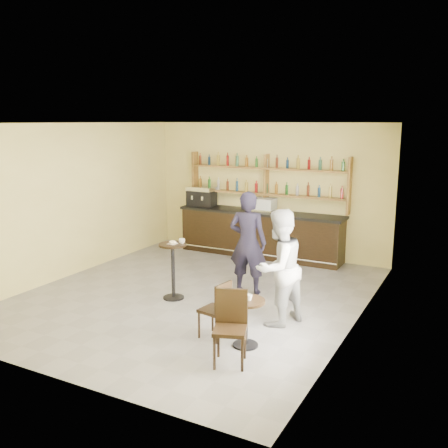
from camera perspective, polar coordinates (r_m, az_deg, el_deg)
The scene contains 23 objects.
floor at distance 9.55m, azimuth -3.33°, elevation -8.12°, with size 7.00×7.00×0.00m, color slate.
ceiling at distance 8.99m, azimuth -3.58°, elevation 11.45°, with size 7.00×7.00×0.00m, color white.
wall_back at distance 12.23m, azimuth 5.09°, elevation 3.98°, with size 7.00×7.00×0.00m, color #EFE188.
wall_front at distance 6.48m, azimuth -19.72°, elevation -3.65°, with size 7.00×7.00×0.00m, color #EFE188.
wall_left at distance 10.98m, azimuth -16.99°, elevation 2.62°, with size 7.00×7.00×0.00m, color #EFE188.
wall_right at distance 8.03m, azimuth 15.20°, elevation -0.48°, with size 7.00×7.00×0.00m, color #EFE188.
window_pane at distance 6.87m, azimuth 12.96°, elevation -1.54°, with size 2.00×2.00×0.00m, color white.
window_frame at distance 6.87m, azimuth 12.92°, elevation -1.53°, with size 0.04×1.70×2.10m, color black, non-canonical shape.
shelf_unit at distance 12.08m, azimuth 4.86°, elevation 4.89°, with size 4.00×0.26×1.40m, color brown, non-canonical shape.
liquor_bottles at distance 12.06m, azimuth 4.88°, elevation 5.69°, with size 3.68×0.10×1.00m, color #8C5919, non-canonical shape.
bar_counter at distance 12.11m, azimuth 4.15°, elevation -1.10°, with size 4.10×0.80×1.11m, color black, non-canonical shape.
espresso_machine at distance 12.69m, azimuth -2.56°, elevation 3.18°, with size 0.68×0.44×0.49m, color black, non-canonical shape.
pastry_case at distance 11.94m, azimuth 4.62°, elevation 2.19°, with size 0.53×0.42×0.32m, color silver, non-canonical shape.
pedestal_table at distance 9.26m, azimuth -5.84°, elevation -5.40°, with size 0.51×0.51×1.04m, color black, non-canonical shape.
napkin at distance 9.12m, azimuth -5.91°, elevation -2.25°, with size 0.15×0.15×0.00m, color white.
donut at distance 9.10m, azimuth -5.90°, elevation -2.10°, with size 0.14×0.14×0.05m, color #DFAF51.
cup_pedestal at distance 9.12m, azimuth -4.83°, elevation -1.96°, with size 0.11×0.11×0.09m, color white.
man_main at distance 9.42m, azimuth 2.74°, elevation -2.14°, with size 0.72×0.47×1.97m, color black.
cafe_table at distance 7.40m, azimuth 2.50°, elevation -11.24°, with size 0.56×0.56×0.71m, color black, non-canonical shape.
cup_cafe at distance 7.23m, azimuth 2.89°, elevation -8.38°, with size 0.10×0.10×0.09m, color white.
chair_west at distance 7.63m, azimuth -1.12°, elevation -9.73°, with size 0.39×0.39×0.89m, color black, non-canonical shape.
chair_south at distance 6.82m, azimuth 0.69°, elevation -11.93°, with size 0.43×0.43×1.00m, color black, non-canonical shape.
patron_second at distance 8.04m, azimuth 6.28°, elevation -4.95°, with size 0.92×0.71×1.89m, color #9FA0A4.
Camera 1 is at (4.67, -7.68, 3.24)m, focal length 40.00 mm.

